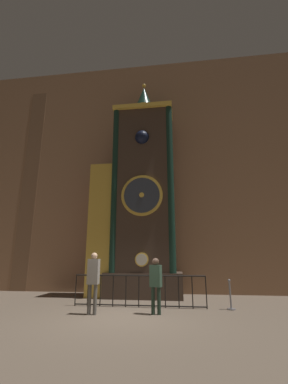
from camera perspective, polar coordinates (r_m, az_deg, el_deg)
name	(u,v)px	position (r m, az deg, el deg)	size (l,w,h in m)	color
ground_plane	(122,318)	(8.10, -4.81, -26.13)	(28.00, 28.00, 0.00)	brown
cathedral_back_wall	(144,168)	(14.04, 0.04, 5.40)	(24.00, 0.32, 12.84)	#936B4C
clock_tower	(137,199)	(12.13, -1.55, -1.61)	(4.18, 1.79, 10.63)	#423328
railing_fence	(139,289)	(9.57, -1.16, -20.80)	(4.64, 0.05, 1.07)	black
visitor_near	(93,277)	(8.49, -11.20, -17.97)	(0.34, 0.23, 1.81)	#58554F
visitor_far	(156,280)	(8.37, 2.63, -18.90)	(0.39, 0.31, 1.64)	#213427
stanchion_post	(231,300)	(9.64, 18.70, -21.74)	(0.28, 0.28, 0.96)	gray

